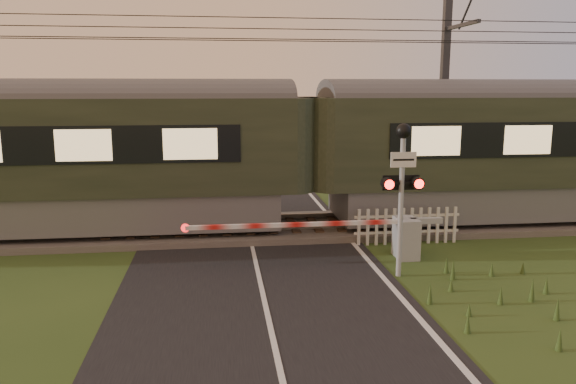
{
  "coord_description": "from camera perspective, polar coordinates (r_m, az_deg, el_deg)",
  "views": [
    {
      "loc": [
        -0.85,
        -9.62,
        4.2
      ],
      "look_at": [
        0.76,
        3.2,
        1.78
      ],
      "focal_mm": 35.0,
      "sensor_mm": 36.0,
      "label": 1
    }
  ],
  "objects": [
    {
      "name": "crossing_signal",
      "position": [
        12.5,
        11.52,
        1.94
      ],
      "size": [
        0.87,
        0.36,
        3.43
      ],
      "color": "gray",
      "rests_on": "ground"
    },
    {
      "name": "ground",
      "position": [
        10.53,
        -1.99,
        -12.9
      ],
      "size": [
        160.0,
        160.0,
        0.0
      ],
      "primitive_type": "plane",
      "color": "#2B4219",
      "rests_on": "ground"
    },
    {
      "name": "road",
      "position": [
        10.32,
        -1.77,
        -13.35
      ],
      "size": [
        6.0,
        140.0,
        0.03
      ],
      "color": "black",
      "rests_on": "ground"
    },
    {
      "name": "track_bed",
      "position": [
        16.66,
        -4.03,
        -3.79
      ],
      "size": [
        140.0,
        3.4,
        0.39
      ],
      "color": "#47423D",
      "rests_on": "ground"
    },
    {
      "name": "overhead_wires",
      "position": [
        16.22,
        -4.3,
        15.97
      ],
      "size": [
        120.0,
        0.62,
        0.62
      ],
      "color": "black",
      "rests_on": "ground"
    },
    {
      "name": "catenary_mast",
      "position": [
        19.87,
        15.59,
        9.5
      ],
      "size": [
        0.24,
        2.47,
        7.62
      ],
      "color": "#2D2D30",
      "rests_on": "ground"
    },
    {
      "name": "picket_fence",
      "position": [
        15.54,
        12.02,
        -3.39
      ],
      "size": [
        2.93,
        0.08,
        1.0
      ],
      "color": "silver",
      "rests_on": "ground"
    },
    {
      "name": "boom_gate",
      "position": [
        14.21,
        10.71,
        -4.4
      ],
      "size": [
        6.43,
        0.77,
        1.03
      ],
      "color": "gray",
      "rests_on": "ground"
    },
    {
      "name": "train",
      "position": [
        16.43,
        1.98,
        4.08
      ],
      "size": [
        44.0,
        3.03,
        4.1
      ],
      "color": "slate",
      "rests_on": "ground"
    }
  ]
}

